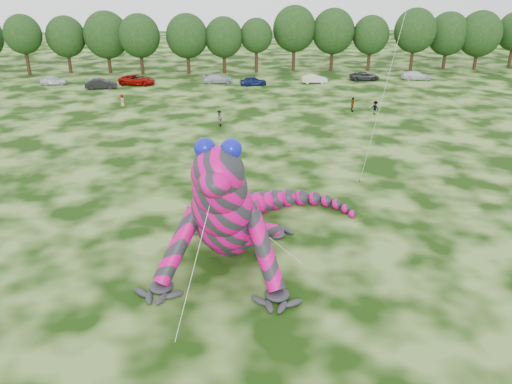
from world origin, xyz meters
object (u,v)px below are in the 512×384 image
Objects in this scene: tree_12 at (370,43)px; tree_14 at (447,41)px; tree_8 at (224,45)px; spectator_4 at (122,101)px; tree_7 at (187,44)px; car_5 at (315,79)px; tree_4 at (67,45)px; spectator_2 at (375,108)px; car_2 at (137,80)px; car_7 at (416,75)px; tree_15 at (479,40)px; car_1 at (101,84)px; tree_6 at (140,44)px; car_3 at (218,79)px; spectator_3 at (353,104)px; tree_13 at (414,40)px; tree_3 at (25,45)px; car_6 at (364,76)px; tree_11 at (333,40)px; spectator_1 at (219,118)px; tree_10 at (294,38)px; tree_5 at (107,42)px; tree_9 at (256,45)px; inflatable_gecko at (232,184)px; car_0 at (54,80)px; car_4 at (253,81)px.

tree_12 is 13.49m from tree_14.
tree_8 is 5.70× the size of spectator_4.
tree_7 reaches higher than car_5.
tree_4 reaches higher than spectator_2.
car_2 is 1.18× the size of car_7.
tree_15 is 2.19× the size of car_1.
tree_6 reaches higher than car_3.
tree_12 is 27.82m from spectator_3.
tree_13 is at bearing 0.57° from tree_6.
tree_3 is 2.09× the size of car_6.
tree_4 is 2.02× the size of car_3.
tree_11 is 28.44m from spectator_2.
tree_6 is 33.10m from spectator_1.
tree_8 is (25.42, -1.73, -0.06)m from tree_4.
tree_5 is at bearing -179.73° from tree_10.
tree_9 is at bearing 0.43° from tree_3.
tree_7 is 2.11× the size of car_3.
tree_4 is 47.95m from car_6.
tree_7 reaches higher than tree_14.
tree_14 is 18.85m from car_6.
tree_10 is 1.17× the size of tree_12.
tree_3 reaches higher than inflatable_gecko.
tree_11 is 15.01m from car_7.
tree_11 is at bearing 3.33° from tree_7.
inflatable_gecko is 64.94m from tree_3.
tree_5 is 30.52m from tree_10.
tree_11 is 44.44m from car_0.
spectator_1 is (24.78, -32.35, -3.65)m from tree_4.
tree_9 is 18.28m from car_6.
car_6 is (39.21, 3.79, -0.10)m from car_1.
tree_13 reaches higher than tree_12.
tree_4 is 30.74m from tree_9.
car_4 is at bearing 99.38° from car_6.
tree_13 is 45.32m from car_2.
car_5 is 29.21m from spectator_4.
spectator_1 is at bearing 173.72° from car_3.
tree_15 is at bearing -53.33° from car_7.
tree_10 is 26.90m from car_2.
spectator_3 is (40.73, -27.07, -3.68)m from tree_4.
car_0 reaches higher than car_5.
tree_11 reaches higher than car_1.
tree_14 is 6.00× the size of spectator_4.
tree_5 reaches higher than spectator_4.
spectator_3 is at bearing -122.20° from tree_13.
car_7 is (-1.67, -7.29, -4.41)m from tree_13.
tree_10 is at bearing 175.79° from tree_13.
spectator_1 reaches higher than car_6.
tree_8 reaches higher than car_3.
spectator_3 is 28.29m from spectator_4.
tree_3 reaches higher than car_3.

